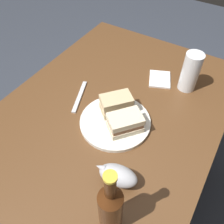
# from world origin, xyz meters

# --- Properties ---
(ground_plane) EXTENTS (6.00, 6.00, 0.00)m
(ground_plane) POSITION_xyz_m (0.00, 0.00, 0.00)
(ground_plane) COLOR #333842
(dining_table) EXTENTS (1.15, 0.82, 0.78)m
(dining_table) POSITION_xyz_m (0.00, 0.00, 0.39)
(dining_table) COLOR brown
(dining_table) RESTS_ON ground
(plate) EXTENTS (0.26, 0.26, 0.01)m
(plate) POSITION_xyz_m (-0.04, -0.05, 0.79)
(plate) COLOR silver
(plate) RESTS_ON dining_table
(sandwich_half_left) EXTENTS (0.14, 0.13, 0.06)m
(sandwich_half_left) POSITION_xyz_m (-0.05, -0.10, 0.83)
(sandwich_half_left) COLOR beige
(sandwich_half_left) RESTS_ON plate
(sandwich_half_right) EXTENTS (0.13, 0.13, 0.07)m
(sandwich_half_right) POSITION_xyz_m (0.01, -0.03, 0.83)
(sandwich_half_right) COLOR #CCB284
(sandwich_half_right) RESTS_ON plate
(potato_wedge_front) EXTENTS (0.02, 0.06, 0.02)m
(potato_wedge_front) POSITION_xyz_m (-0.00, -0.12, 0.80)
(potato_wedge_front) COLOR #AD702D
(potato_wedge_front) RESTS_ON plate
(potato_wedge_middle) EXTENTS (0.03, 0.05, 0.02)m
(potato_wedge_middle) POSITION_xyz_m (0.00, -0.06, 0.80)
(potato_wedge_middle) COLOR #AD702D
(potato_wedge_middle) RESTS_ON plate
(potato_wedge_back) EXTENTS (0.05, 0.04, 0.02)m
(potato_wedge_back) POSITION_xyz_m (-0.03, -0.13, 0.80)
(potato_wedge_back) COLOR gold
(potato_wedge_back) RESTS_ON plate
(potato_wedge_left_edge) EXTENTS (0.05, 0.04, 0.02)m
(potato_wedge_left_edge) POSITION_xyz_m (0.01, -0.06, 0.80)
(potato_wedge_left_edge) COLOR #B77F33
(potato_wedge_left_edge) RESTS_ON plate
(pint_glass) EXTENTS (0.07, 0.07, 0.17)m
(pint_glass) POSITION_xyz_m (0.29, -0.21, 0.85)
(pint_glass) COLOR white
(pint_glass) RESTS_ON dining_table
(gravy_boat) EXTENTS (0.09, 0.14, 0.07)m
(gravy_boat) POSITION_xyz_m (-0.23, -0.18, 0.82)
(gravy_boat) COLOR #B7B7BC
(gravy_boat) RESTS_ON dining_table
(cider_bottle) EXTENTS (0.06, 0.06, 0.28)m
(cider_bottle) POSITION_xyz_m (-0.34, -0.22, 0.89)
(cider_bottle) COLOR #47230F
(cider_bottle) RESTS_ON dining_table
(napkin) EXTENTS (0.14, 0.13, 0.01)m
(napkin) POSITION_xyz_m (0.28, -0.09, 0.78)
(napkin) COLOR white
(napkin) RESTS_ON dining_table
(fork) EXTENTS (0.17, 0.08, 0.01)m
(fork) POSITION_xyz_m (0.01, 0.15, 0.78)
(fork) COLOR silver
(fork) RESTS_ON dining_table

